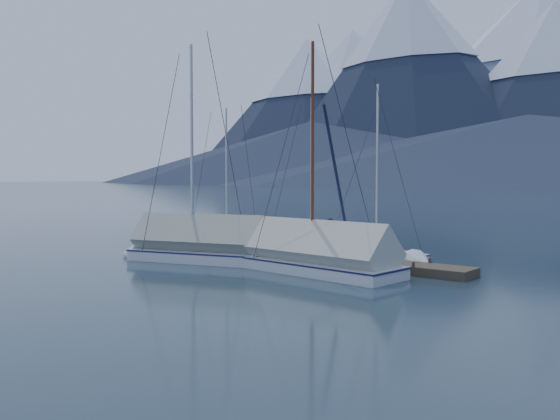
# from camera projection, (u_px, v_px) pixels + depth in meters

# --- Properties ---
(ground) EXTENTS (1000.00, 1000.00, 0.00)m
(ground) POSITION_uv_depth(u_px,v_px,m) (251.00, 263.00, 25.52)
(ground) COLOR #15242F
(ground) RESTS_ON ground
(dock) EXTENTS (18.00, 1.50, 0.54)m
(dock) POSITION_uv_depth(u_px,v_px,m) (280.00, 256.00, 27.06)
(dock) COLOR #382D23
(dock) RESTS_ON ground
(mooring_posts) EXTENTS (15.12, 1.52, 0.35)m
(mooring_posts) POSITION_uv_depth(u_px,v_px,m) (272.00, 250.00, 27.37)
(mooring_posts) COLOR #382D23
(mooring_posts) RESTS_ON ground
(sailboat_open_left) EXTENTS (6.34, 4.04, 8.15)m
(sailboat_open_left) POSITION_uv_depth(u_px,v_px,m) (234.00, 243.00, 32.21)
(sailboat_open_left) COLOR white
(sailboat_open_left) RESTS_ON ground
(sailboat_open_mid) EXTENTS (6.31, 2.66, 8.19)m
(sailboat_open_mid) POSITION_uv_depth(u_px,v_px,m) (319.00, 252.00, 27.92)
(sailboat_open_mid) COLOR silver
(sailboat_open_mid) RESTS_ON ground
(sailboat_open_right) EXTENTS (6.74, 3.96, 8.61)m
(sailboat_open_right) POSITION_uv_depth(u_px,v_px,m) (383.00, 257.00, 26.32)
(sailboat_open_right) COLOR silver
(sailboat_open_right) RESTS_ON ground
(sailboat_covered_near) EXTENTS (7.75, 3.27, 9.85)m
(sailboat_covered_near) POSITION_uv_depth(u_px,v_px,m) (309.00, 259.00, 23.11)
(sailboat_covered_near) COLOR silver
(sailboat_covered_near) RESTS_ON ground
(sailboat_covered_far) EXTENTS (7.75, 4.27, 10.41)m
(sailboat_covered_far) POSITION_uv_depth(u_px,v_px,m) (190.00, 249.00, 26.27)
(sailboat_covered_far) COLOR silver
(sailboat_covered_far) RESTS_ON ground
(person) EXTENTS (0.46, 0.62, 1.58)m
(person) POSITION_uv_depth(u_px,v_px,m) (331.00, 236.00, 25.58)
(person) COLOR black
(person) RESTS_ON dock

